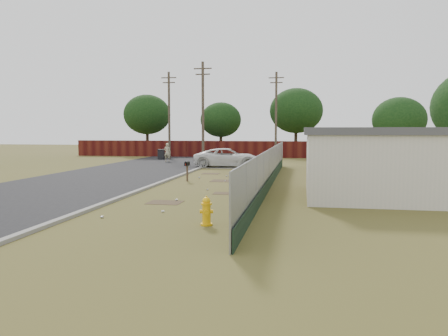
% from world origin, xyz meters
% --- Properties ---
extents(ground, '(120.00, 120.00, 0.00)m').
position_xyz_m(ground, '(0.00, 0.00, 0.00)').
color(ground, brown).
rests_on(ground, ground).
extents(street, '(15.10, 60.00, 0.12)m').
position_xyz_m(street, '(-6.76, 8.05, 0.02)').
color(street, black).
rests_on(street, ground).
extents(chainlink_fence, '(0.10, 27.06, 2.02)m').
position_xyz_m(chainlink_fence, '(3.12, 1.03, 0.80)').
color(chainlink_fence, gray).
rests_on(chainlink_fence, ground).
extents(privacy_fence, '(30.00, 0.12, 1.80)m').
position_xyz_m(privacy_fence, '(-6.00, 25.00, 0.90)').
color(privacy_fence, '#4E1810').
rests_on(privacy_fence, ground).
extents(utility_poles, '(12.60, 8.24, 9.00)m').
position_xyz_m(utility_poles, '(-3.67, 20.67, 4.69)').
color(utility_poles, brown).
rests_on(utility_poles, ground).
extents(houses, '(9.30, 17.24, 3.10)m').
position_xyz_m(houses, '(9.70, 3.13, 1.56)').
color(houses, beige).
rests_on(houses, ground).
extents(horizon_trees, '(33.32, 31.94, 7.78)m').
position_xyz_m(horizon_trees, '(0.84, 23.56, 4.63)').
color(horizon_trees, '#2F2315').
rests_on(horizon_trees, ground).
extents(fire_hydrant, '(0.45, 0.46, 0.94)m').
position_xyz_m(fire_hydrant, '(1.84, -8.92, 0.44)').
color(fire_hydrant, '#F4B50C').
rests_on(fire_hydrant, ground).
extents(mailbox, '(0.23, 0.51, 1.18)m').
position_xyz_m(mailbox, '(-1.84, 2.45, 0.93)').
color(mailbox, brown).
rests_on(mailbox, ground).
extents(pickup_truck, '(5.81, 3.29, 1.53)m').
position_xyz_m(pickup_truck, '(-1.13, 12.48, 0.77)').
color(pickup_truck, white).
rests_on(pickup_truck, ground).
extents(pedestrian, '(0.65, 0.43, 1.76)m').
position_xyz_m(pedestrian, '(-7.78, 17.39, 0.88)').
color(pedestrian, tan).
rests_on(pedestrian, ground).
extents(trash_bin, '(0.73, 0.74, 1.03)m').
position_xyz_m(trash_bin, '(-9.41, 20.44, 0.53)').
color(trash_bin, black).
rests_on(trash_bin, ground).
extents(scattered_litter, '(3.53, 13.91, 0.07)m').
position_xyz_m(scattered_litter, '(-0.26, -1.29, 0.04)').
color(scattered_litter, silver).
rests_on(scattered_litter, ground).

